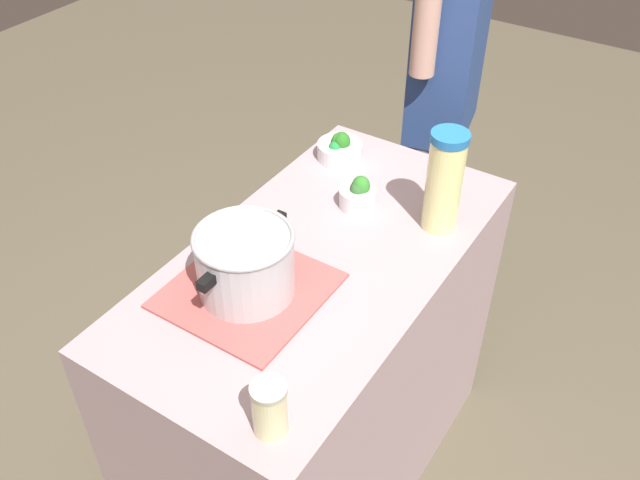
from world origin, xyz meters
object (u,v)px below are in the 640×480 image
Objects in this scene: cooking_pot at (245,262)px; broccoli_bowl_center at (358,194)px; mason_jar at (270,409)px; broccoli_bowl_front at (340,148)px; lemonade_pitcher at (444,181)px; person_cook at (442,108)px.

cooking_pot reaches higher than broccoli_bowl_center.
broccoli_bowl_front is (0.90, 0.40, -0.03)m from mason_jar.
mason_jar is (-0.76, -0.00, -0.08)m from lemonade_pitcher.
person_cook is (1.46, 0.31, -0.13)m from mason_jar.
person_cook reaches higher than lemonade_pitcher.
broccoli_bowl_front is at bearing 43.64° from broccoli_bowl_center.
lemonade_pitcher reaches higher than cooking_pot.
mason_jar is 0.98m from broccoli_bowl_front.
lemonade_pitcher is at bearing -29.42° from cooking_pot.
lemonade_pitcher reaches higher than broccoli_bowl_center.
mason_jar is at bearing -135.87° from cooking_pot.
cooking_pot reaches higher than broccoli_bowl_front.
cooking_pot is 0.55m from lemonade_pitcher.
cooking_pot is at bearing 44.13° from mason_jar.
mason_jar reaches higher than broccoli_bowl_center.
mason_jar is 1.26× the size of broccoli_bowl_center.
cooking_pot is 2.24× the size of broccoli_bowl_front.
person_cook is (0.74, 0.08, -0.10)m from broccoli_bowl_center.
mason_jar is at bearing -179.71° from lemonade_pitcher.
mason_jar is 0.76m from broccoli_bowl_center.
broccoli_bowl_front is 1.34× the size of broccoli_bowl_center.
cooking_pot is at bearing -178.09° from person_cook.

